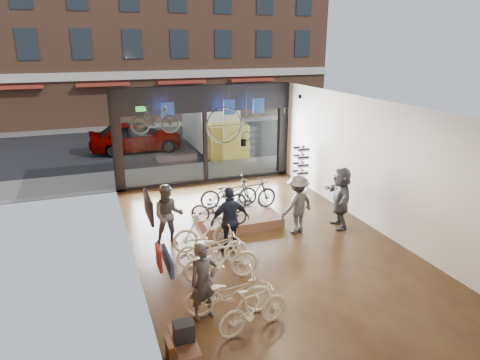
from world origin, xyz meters
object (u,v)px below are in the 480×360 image
floor_bike_3 (222,260)px  customer_3 (297,204)px  customer_5 (341,198)px  display_platform (237,218)px  customer_0 (204,281)px  display_bike_right (229,193)px  customer_2 (230,221)px  floor_bike_5 (205,232)px  box_truck (215,127)px  floor_bike_4 (212,248)px  hung_bike (155,120)px  floor_bike_1 (253,309)px  penny_farthing (231,126)px  floor_bike_2 (229,294)px  display_bike_mid (252,195)px  sunglasses_rack (301,170)px  street_car (136,136)px  customer_1 (168,216)px  display_bike_left (219,210)px

floor_bike_3 → customer_3: customer_3 is taller
customer_5 → display_platform: bearing=-100.9°
customer_0 → customer_3: (3.63, 2.99, 0.05)m
display_bike_right → customer_2: size_ratio=1.01×
floor_bike_5 → box_truck: bearing=-18.4°
floor_bike_4 → hung_bike: (-0.47, 4.76, 2.45)m
floor_bike_5 → display_bike_right: size_ratio=0.96×
floor_bike_1 → penny_farthing: 8.19m
display_platform → customer_3: 2.02m
display_platform → customer_5: 3.19m
customer_2 → penny_farthing: 4.96m
floor_bike_2 → customer_0: 0.60m
box_truck → display_bike_right: size_ratio=3.26×
customer_0 → hung_bike: size_ratio=1.04×
display_bike_mid → sunglasses_rack: bearing=-63.1°
penny_farthing → floor_bike_2: bearing=-109.6°
street_car → floor_bike_2: street_car is taller
floor_bike_5 → hung_bike: hung_bike is taller
display_bike_right → sunglasses_rack: 3.48m
display_platform → hung_bike: hung_bike is taller
street_car → customer_5: (4.52, -11.64, 0.15)m
floor_bike_1 → floor_bike_4: 2.70m
display_platform → customer_2: 2.13m
customer_2 → customer_1: bearing=-38.2°
floor_bike_5 → display_bike_mid: display_bike_mid is taller
street_car → customer_1: (-0.52, -11.05, 0.08)m
customer_0 → customer_5: customer_5 is taller
floor_bike_1 → floor_bike_4: floor_bike_4 is taller
display_bike_mid → customer_5: bearing=-130.2°
floor_bike_1 → display_bike_left: 4.52m
box_truck → floor_bike_1: bearing=-104.1°
display_bike_mid → customer_1: customer_1 is taller
floor_bike_4 → sunglasses_rack: sunglasses_rack is taller
display_platform → display_bike_left: 1.10m
floor_bike_4 → customer_3: (2.87, 1.01, 0.40)m
display_platform → sunglasses_rack: bearing=30.7°
floor_bike_3 → hung_bike: (-0.47, 5.54, 2.39)m
box_truck → sunglasses_rack: 7.46m
display_bike_left → display_bike_right: size_ratio=0.89×
customer_0 → customer_1: (-0.02, 3.48, 0.04)m
display_bike_left → penny_farthing: size_ratio=1.02×
floor_bike_2 → customer_2: 2.75m
display_bike_right → penny_farthing: (0.80, 2.04, 1.72)m
customer_1 → display_bike_mid: bearing=27.4°
street_car → box_truck: size_ratio=0.76×
street_car → display_bike_left: size_ratio=2.80×
display_bike_mid → floor_bike_3: bearing=139.8°
floor_bike_2 → penny_farthing: bearing=-8.0°
penny_farthing → display_bike_left: bearing=-115.2°
display_bike_right → customer_0: 5.33m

